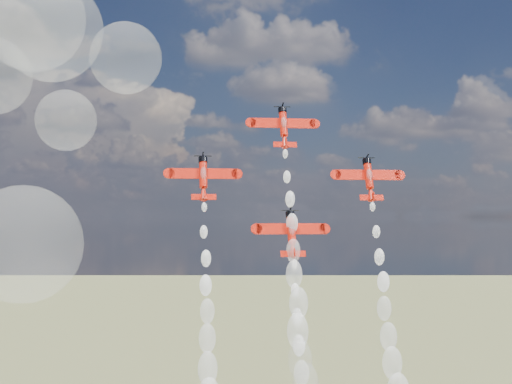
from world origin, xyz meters
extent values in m
cylinder|color=red|center=(-10.65, 24.09, 100.58)|extent=(1.47, 3.42, 5.61)
cylinder|color=black|center=(-10.65, 25.20, 103.31)|extent=(1.68, 1.95, 1.61)
cube|color=red|center=(-10.65, 24.55, 100.74)|extent=(12.81, 1.01, 2.03)
cube|color=white|center=(-14.11, 24.67, 100.69)|extent=(5.04, 0.25, 0.55)
cube|color=white|center=(-7.19, 24.67, 100.69)|extent=(5.04, 0.25, 0.55)
cube|color=red|center=(-10.65, 22.17, 96.27)|extent=(4.62, 0.55, 1.12)
cube|color=red|center=(-10.65, 21.36, 96.37)|extent=(0.15, 2.17, 1.94)
ellipsoid|color=silver|center=(-10.65, 23.52, 100.70)|extent=(1.15, 1.93, 2.80)
cone|color=red|center=(-10.65, 22.58, 97.01)|extent=(1.47, 2.39, 3.08)
cylinder|color=red|center=(-26.62, 19.88, 90.23)|extent=(1.47, 3.42, 5.61)
cylinder|color=black|center=(-26.62, 20.99, 92.95)|extent=(1.68, 1.95, 1.61)
cube|color=red|center=(-26.62, 20.34, 90.39)|extent=(12.81, 1.01, 2.03)
cube|color=white|center=(-30.08, 20.46, 90.34)|extent=(5.04, 0.25, 0.55)
cube|color=white|center=(-23.15, 20.46, 90.34)|extent=(5.04, 0.25, 0.55)
cube|color=red|center=(-26.62, 17.95, 85.91)|extent=(4.62, 0.55, 1.12)
cube|color=red|center=(-26.62, 17.14, 86.02)|extent=(0.15, 2.17, 1.94)
ellipsoid|color=silver|center=(-26.62, 19.31, 90.35)|extent=(1.15, 1.93, 2.80)
cone|color=red|center=(-26.62, 18.37, 86.65)|extent=(1.47, 2.39, 3.08)
cylinder|color=red|center=(5.32, 19.88, 90.23)|extent=(1.47, 3.42, 5.61)
cylinder|color=black|center=(5.32, 20.99, 92.95)|extent=(1.68, 1.95, 1.61)
cube|color=red|center=(5.32, 20.34, 90.39)|extent=(12.81, 1.01, 2.03)
cube|color=white|center=(1.85, 20.46, 90.34)|extent=(5.04, 0.25, 0.55)
cube|color=white|center=(8.78, 20.46, 90.34)|extent=(5.04, 0.25, 0.55)
cube|color=red|center=(5.32, 17.95, 85.91)|extent=(4.62, 0.55, 1.12)
cube|color=red|center=(5.32, 17.14, 86.02)|extent=(0.15, 2.17, 1.94)
ellipsoid|color=silver|center=(5.32, 19.31, 90.35)|extent=(1.15, 1.93, 2.80)
cone|color=red|center=(5.32, 18.37, 86.65)|extent=(1.47, 2.39, 3.08)
cylinder|color=red|center=(-10.65, 15.67, 79.88)|extent=(1.47, 3.42, 5.61)
cylinder|color=black|center=(-10.65, 16.78, 82.60)|extent=(1.68, 1.95, 1.61)
cube|color=red|center=(-10.65, 16.13, 80.03)|extent=(12.81, 1.01, 2.03)
cube|color=white|center=(-14.11, 16.24, 79.99)|extent=(5.04, 0.25, 0.55)
cube|color=white|center=(-7.19, 16.24, 79.99)|extent=(5.04, 0.25, 0.55)
cube|color=red|center=(-10.65, 13.74, 75.56)|extent=(4.62, 0.55, 1.12)
cube|color=red|center=(-10.65, 12.93, 75.66)|extent=(0.15, 2.17, 1.94)
ellipsoid|color=silver|center=(-10.65, 15.09, 80.00)|extent=(1.15, 1.93, 2.80)
cone|color=red|center=(-10.65, 14.15, 76.30)|extent=(1.47, 2.39, 3.08)
sphere|color=white|center=(-10.71, 21.57, 94.42)|extent=(1.02, 1.02, 1.01)
sphere|color=white|center=(-10.74, 19.62, 89.83)|extent=(1.40, 1.40, 1.40)
sphere|color=white|center=(-10.47, 17.79, 85.57)|extent=(1.78, 1.78, 1.78)
sphere|color=white|center=(-10.42, 16.12, 81.06)|extent=(2.16, 2.16, 2.16)
sphere|color=white|center=(-10.56, 14.10, 76.08)|extent=(2.55, 2.55, 2.55)
sphere|color=white|center=(-10.72, 12.53, 71.95)|extent=(2.93, 2.93, 2.93)
sphere|color=white|center=(-10.35, 10.23, 67.07)|extent=(3.32, 3.32, 3.31)
sphere|color=white|center=(-10.84, 8.59, 62.42)|extent=(3.70, 3.70, 3.70)
sphere|color=white|center=(-10.83, 6.46, 57.92)|extent=(4.08, 4.08, 4.08)
sphere|color=white|center=(-26.55, 17.33, 84.06)|extent=(1.02, 1.02, 1.01)
sphere|color=white|center=(-26.75, 15.41, 79.53)|extent=(1.40, 1.40, 1.40)
sphere|color=white|center=(-26.43, 13.60, 74.85)|extent=(1.78, 1.78, 1.78)
sphere|color=white|center=(-26.60, 11.81, 70.26)|extent=(2.16, 2.16, 2.16)
sphere|color=white|center=(-26.39, 10.28, 65.95)|extent=(2.55, 2.55, 2.55)
sphere|color=white|center=(-26.52, 8.25, 61.62)|extent=(2.93, 2.93, 2.93)
sphere|color=white|center=(-26.58, 6.09, 56.96)|extent=(3.31, 3.31, 3.31)
sphere|color=white|center=(5.31, 17.36, 84.18)|extent=(1.02, 1.02, 1.01)
sphere|color=white|center=(5.49, 15.59, 79.49)|extent=(1.40, 1.40, 1.40)
sphere|color=white|center=(5.48, 13.81, 74.87)|extent=(1.78, 1.78, 1.78)
sphere|color=white|center=(5.53, 11.64, 70.51)|extent=(2.16, 2.16, 2.16)
sphere|color=white|center=(5.12, 9.99, 65.95)|extent=(2.55, 2.55, 2.55)
sphere|color=white|center=(5.22, 7.96, 61.26)|extent=(2.93, 2.93, 2.93)
sphere|color=white|center=(5.30, 6.23, 57.03)|extent=(3.31, 3.31, 3.31)
sphere|color=white|center=(-10.55, 13.07, 73.76)|extent=(1.02, 1.02, 1.01)
sphere|color=white|center=(-10.80, 11.28, 69.32)|extent=(1.40, 1.40, 1.40)
sphere|color=white|center=(-10.72, 9.60, 64.80)|extent=(1.78, 1.78, 1.78)
sphere|color=white|center=(-10.79, 7.73, 60.16)|extent=(2.16, 2.16, 2.17)
sphere|color=white|center=(-10.70, 5.96, 55.83)|extent=(2.55, 2.55, 2.55)
sphere|color=white|center=(-51.09, 14.72, 99.23)|extent=(10.77, 10.77, 10.77)
sphere|color=white|center=(-58.43, 16.64, 77.45)|extent=(20.89, 20.89, 20.89)
sphere|color=white|center=(-41.90, 36.26, 115.39)|extent=(15.03, 15.03, 15.03)
sphere|color=white|center=(-58.34, 22.27, 119.11)|extent=(19.56, 19.56, 19.56)
sphere|color=white|center=(-56.52, 31.86, 119.69)|extent=(20.84, 20.84, 20.84)
camera|label=1|loc=(-34.22, -113.40, 82.25)|focal=50.00mm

